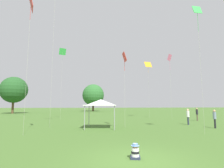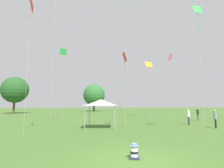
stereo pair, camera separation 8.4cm
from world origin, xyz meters
name	(u,v)px [view 2 (the right image)]	position (x,y,z in m)	size (l,w,h in m)	color
ground_plane	(136,161)	(0.00, 0.00, 0.00)	(300.00, 300.00, 0.00)	#426628
seated_toddler	(134,152)	(0.02, 0.26, 0.27)	(0.51, 0.58, 0.63)	#282D47
person_standing_0	(188,115)	(9.45, 11.47, 1.08)	(0.37, 0.37, 1.79)	#282D42
person_standing_1	(198,113)	(13.73, 16.07, 1.11)	(0.33, 0.33, 1.81)	brown
person_standing_2	(215,117)	(10.31, 8.39, 1.08)	(0.36, 0.36, 1.77)	black
canopy_tent	(101,103)	(-0.57, 10.13, 2.45)	(3.44, 3.44, 2.77)	white
kite_0	(149,65)	(9.35, 23.37, 9.56)	(1.36, 0.83, 10.29)	orange
kite_1	(170,59)	(10.88, 17.98, 9.35)	(1.01, 0.88, 10.13)	pink
kite_3	(63,54)	(-5.81, 20.75, 10.36)	(1.11, 0.74, 11.16)	green
kite_5	(198,15)	(7.05, 5.48, 9.65)	(0.78, 0.30, 10.52)	green
kite_6	(125,59)	(1.75, 9.74, 6.87)	(0.34, 0.94, 7.49)	red
kite_7	(31,4)	(-6.51, 6.81, 10.21)	(0.72, 1.34, 11.04)	red
distant_tree_0	(94,95)	(0.75, 57.78, 5.95)	(7.94, 7.94, 9.93)	#473323
distant_tree_1	(15,90)	(-21.18, 43.20, 6.32)	(7.02, 7.02, 9.85)	brown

